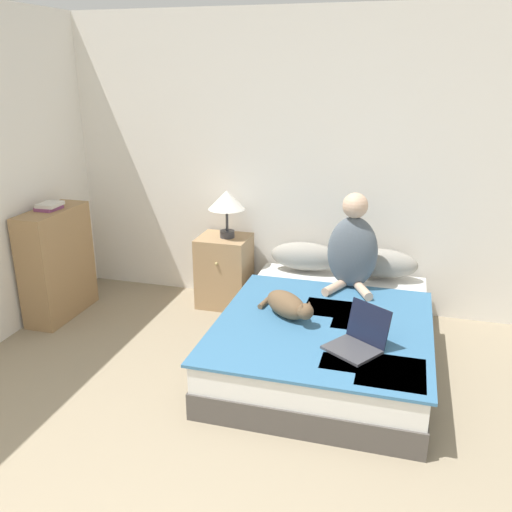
% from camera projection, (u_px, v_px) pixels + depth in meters
% --- Properties ---
extents(wall_back, '(5.13, 0.05, 2.55)m').
position_uv_depth(wall_back, '(296.00, 164.00, 4.71)').
color(wall_back, white).
rests_on(wall_back, ground_plane).
extents(bed, '(1.47, 1.94, 0.39)m').
position_uv_depth(bed, '(326.00, 337.00, 3.99)').
color(bed, '#4C4742').
rests_on(bed, ground_plane).
extents(pillow_near, '(0.61, 0.24, 0.25)m').
position_uv_depth(pillow_near, '(305.00, 256.00, 4.73)').
color(pillow_near, gray).
rests_on(pillow_near, bed).
extents(pillow_far, '(0.61, 0.24, 0.25)m').
position_uv_depth(pillow_far, '(381.00, 263.00, 4.56)').
color(pillow_far, gray).
rests_on(pillow_far, bed).
extents(person_sitting, '(0.40, 0.39, 0.78)m').
position_uv_depth(person_sitting, '(353.00, 248.00, 4.29)').
color(person_sitting, slate).
rests_on(person_sitting, bed).
extents(cat_tabby, '(0.45, 0.46, 0.18)m').
position_uv_depth(cat_tabby, '(288.00, 305.00, 3.84)').
color(cat_tabby, brown).
rests_on(cat_tabby, bed).
extents(laptop_open, '(0.43, 0.43, 0.27)m').
position_uv_depth(laptop_open, '(358.00, 340.00, 3.42)').
color(laptop_open, '#424247').
rests_on(laptop_open, bed).
extents(nightstand, '(0.45, 0.42, 0.65)m').
position_uv_depth(nightstand, '(224.00, 271.00, 4.92)').
color(nightstand, tan).
rests_on(nightstand, ground_plane).
extents(table_lamp, '(0.32, 0.32, 0.42)m').
position_uv_depth(table_lamp, '(227.00, 202.00, 4.70)').
color(table_lamp, '#38383D').
rests_on(table_lamp, nightstand).
extents(bookshelf, '(0.28, 0.71, 0.95)m').
position_uv_depth(bookshelf, '(57.00, 263.00, 4.66)').
color(bookshelf, '#99754C').
rests_on(bookshelf, ground_plane).
extents(book_stack_top, '(0.18, 0.21, 0.06)m').
position_uv_depth(book_stack_top, '(49.00, 206.00, 4.50)').
color(book_stack_top, '#844270').
rests_on(book_stack_top, bookshelf).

